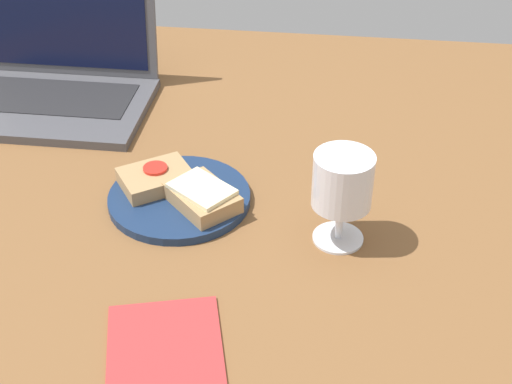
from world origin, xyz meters
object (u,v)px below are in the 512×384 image
at_px(laptop, 56,78).
at_px(napkin, 165,347).
at_px(sandwich_with_cheese, 202,196).
at_px(plate, 179,198).
at_px(sandwich_with_tomato, 156,178).
at_px(wine_glass, 342,186).

bearing_deg(laptop, napkin, -59.76).
bearing_deg(sandwich_with_cheese, napkin, -88.99).
distance_m(plate, sandwich_with_cheese, 0.05).
relative_size(plate, sandwich_with_cheese, 1.69).
bearing_deg(sandwich_with_cheese, plate, 152.47).
relative_size(plate, napkin, 1.43).
xyz_separation_m(sandwich_with_cheese, laptop, (-0.34, 0.31, 0.02)).
height_order(sandwich_with_cheese, sandwich_with_tomato, sandwich_with_cheese).
height_order(sandwich_with_tomato, wine_glass, wine_glass).
distance_m(sandwich_with_cheese, sandwich_with_tomato, 0.09).
relative_size(laptop, napkin, 2.34).
height_order(sandwich_with_tomato, laptop, laptop).
xyz_separation_m(plate, sandwich_with_tomato, (-0.04, 0.02, 0.02)).
xyz_separation_m(wine_glass, napkin, (-0.20, -0.23, -0.09)).
bearing_deg(wine_glass, laptop, 146.75).
bearing_deg(plate, wine_glass, -13.93).
bearing_deg(laptop, sandwich_with_cheese, -43.05).
xyz_separation_m(sandwich_with_tomato, napkin, (0.09, -0.31, -0.02)).
relative_size(sandwich_with_tomato, laptop, 0.37).
height_order(plate, napkin, plate).
xyz_separation_m(plate, wine_glass, (0.24, -0.06, 0.09)).
distance_m(laptop, napkin, 0.68).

